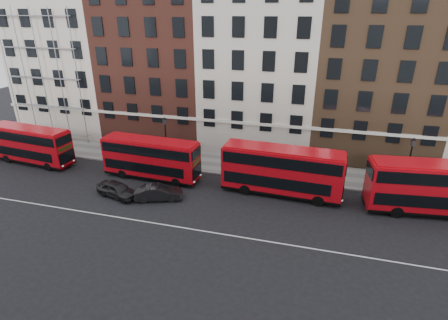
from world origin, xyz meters
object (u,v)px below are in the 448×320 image
(bus_c, at_px, (281,170))
(car_front, at_px, (158,193))
(bus_d, at_px, (436,187))
(car_rear, at_px, (117,190))
(bus_a, at_px, (30,144))
(bus_b, at_px, (151,158))

(bus_c, relative_size, car_front, 2.60)
(bus_d, bearing_deg, car_rear, -177.38)
(bus_a, xyz_separation_m, bus_c, (27.15, -0.00, 0.21))
(bus_a, distance_m, bus_d, 39.64)
(bus_a, relative_size, car_front, 2.39)
(bus_a, height_order, car_rear, bus_a)
(bus_a, height_order, car_front, bus_a)
(bus_b, relative_size, bus_c, 0.91)
(bus_b, bearing_deg, bus_c, 3.26)
(car_rear, bearing_deg, bus_b, -1.65)
(bus_c, xyz_separation_m, car_front, (-10.29, -3.88, -1.73))
(bus_c, distance_m, car_rear, 14.85)
(bus_a, xyz_separation_m, car_rear, (13.07, -4.37, -1.50))
(car_front, bearing_deg, bus_d, -100.19)
(bus_d, height_order, car_rear, bus_d)
(bus_a, height_order, bus_d, bus_d)
(car_front, bearing_deg, car_rear, 77.52)
(car_front, bearing_deg, bus_b, 13.28)
(car_front, bearing_deg, bus_c, -89.18)
(bus_b, bearing_deg, car_front, -53.62)
(bus_d, relative_size, car_front, 2.63)
(bus_d, bearing_deg, bus_c, 173.26)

